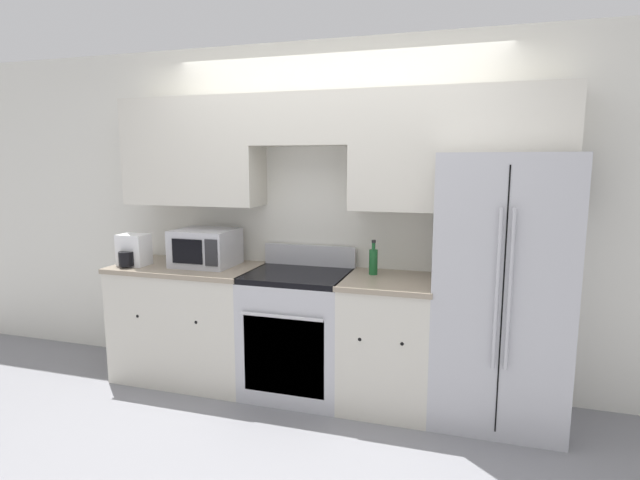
% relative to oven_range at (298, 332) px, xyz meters
% --- Properties ---
extents(ground_plane, '(12.00, 12.00, 0.00)m').
position_rel_oven_range_xyz_m(ground_plane, '(0.17, -0.31, -0.46)').
color(ground_plane, gray).
extents(wall_back, '(8.00, 0.39, 2.60)m').
position_rel_oven_range_xyz_m(wall_back, '(0.18, 0.28, 1.03)').
color(wall_back, silver).
rests_on(wall_back, ground_plane).
extents(lower_cabinets_left, '(1.12, 0.64, 0.91)m').
position_rel_oven_range_xyz_m(lower_cabinets_left, '(-0.92, -0.00, -0.00)').
color(lower_cabinets_left, beige).
rests_on(lower_cabinets_left, ground_plane).
extents(lower_cabinets_right, '(0.63, 0.64, 0.91)m').
position_rel_oven_range_xyz_m(lower_cabinets_right, '(0.67, -0.00, -0.00)').
color(lower_cabinets_right, beige).
rests_on(lower_cabinets_right, ground_plane).
extents(oven_range, '(0.73, 0.65, 1.07)m').
position_rel_oven_range_xyz_m(oven_range, '(0.00, 0.00, 0.00)').
color(oven_range, '#B7B7BC').
rests_on(oven_range, ground_plane).
extents(refrigerator, '(0.83, 0.77, 1.76)m').
position_rel_oven_range_xyz_m(refrigerator, '(1.39, 0.06, 0.42)').
color(refrigerator, '#B7B7BC').
rests_on(refrigerator, ground_plane).
extents(microwave, '(0.45, 0.40, 0.28)m').
position_rel_oven_range_xyz_m(microwave, '(-0.77, 0.05, 0.59)').
color(microwave, '#B7B7BC').
rests_on(microwave, lower_cabinets_left).
extents(bottle, '(0.06, 0.06, 0.25)m').
position_rel_oven_range_xyz_m(bottle, '(0.54, 0.11, 0.55)').
color(bottle, '#195928').
rests_on(bottle, lower_cabinets_right).
extents(coffee_maker, '(0.22, 0.23, 0.24)m').
position_rel_oven_range_xyz_m(coffee_maker, '(-1.32, -0.12, 0.56)').
color(coffee_maker, white).
rests_on(coffee_maker, lower_cabinets_left).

